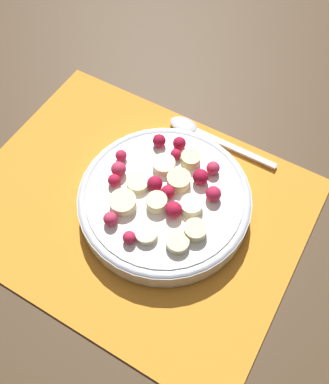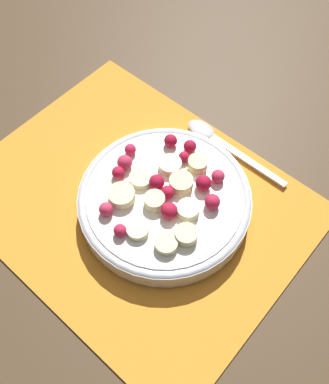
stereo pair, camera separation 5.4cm
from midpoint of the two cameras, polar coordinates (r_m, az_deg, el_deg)
ground_plane at (r=0.58m, az=-1.29°, el=-1.54°), size 3.00×3.00×0.00m
placemat at (r=0.58m, az=-1.29°, el=-1.40°), size 0.44×0.35×0.01m
fruit_bowl at (r=0.56m, az=2.77°, el=-1.19°), size 0.23×0.23×0.05m
spoon at (r=0.64m, az=9.24°, el=6.86°), size 0.17×0.03×0.01m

